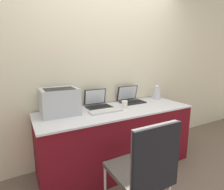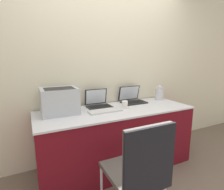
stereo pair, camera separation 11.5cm
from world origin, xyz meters
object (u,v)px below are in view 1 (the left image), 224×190
at_px(laptop_left, 98,103).
at_px(external_keyboard, 106,111).
at_px(metal_pitcher, 157,93).
at_px(chair, 146,166).
at_px(printer, 59,100).
at_px(coffee_cup, 125,104).
at_px(laptop_right, 131,99).

height_order(laptop_left, external_keyboard, laptop_left).
bearing_deg(metal_pitcher, chair, -135.71).
distance_m(printer, metal_pitcher, 1.52).
relative_size(coffee_cup, chair, 0.10).
relative_size(printer, metal_pitcher, 1.79).
distance_m(external_keyboard, metal_pitcher, 1.05).
xyz_separation_m(printer, laptop_right, (1.04, 0.09, -0.11)).
xyz_separation_m(external_keyboard, metal_pitcher, (1.02, 0.23, 0.09)).
bearing_deg(printer, external_keyboard, -18.89).
bearing_deg(coffee_cup, laptop_right, 41.74).
relative_size(laptop_left, metal_pitcher, 1.36).
relative_size(printer, coffee_cup, 4.31).
bearing_deg(printer, laptop_right, 5.04).
distance_m(coffee_cup, metal_pitcher, 0.76).
xyz_separation_m(laptop_right, coffee_cup, (-0.25, -0.23, -0.00)).
bearing_deg(laptop_right, external_keyboard, -154.36).
bearing_deg(printer, chair, -66.43).
xyz_separation_m(laptop_right, external_keyboard, (-0.54, -0.26, -0.04)).
relative_size(laptop_left, coffee_cup, 3.28).
height_order(laptop_left, metal_pitcher, laptop_left).
bearing_deg(chair, laptop_left, 86.23).
distance_m(laptop_left, metal_pitcher, 1.01).
bearing_deg(laptop_right, printer, -174.96).
bearing_deg(external_keyboard, laptop_right, 25.64).
relative_size(laptop_right, coffee_cup, 3.64).
bearing_deg(printer, coffee_cup, -9.74).
bearing_deg(coffee_cup, chair, -112.25).
distance_m(coffee_cup, chair, 0.97).
xyz_separation_m(external_keyboard, chair, (-0.06, -0.82, -0.23)).
relative_size(printer, laptop_right, 1.18).
bearing_deg(laptop_left, printer, -171.23).
bearing_deg(metal_pitcher, printer, -177.61).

